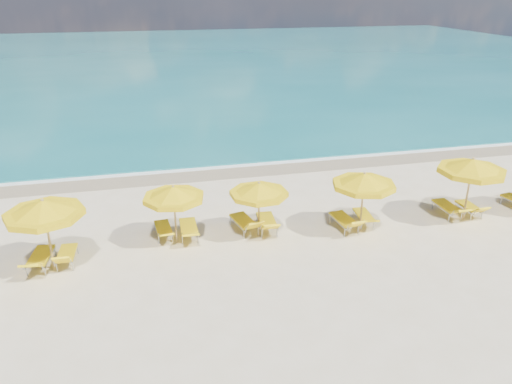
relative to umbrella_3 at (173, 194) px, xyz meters
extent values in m
plane|color=beige|center=(3.20, -0.42, -1.88)|extent=(120.00, 120.00, 0.00)
cube|color=#13666B|center=(3.20, 47.58, -1.88)|extent=(120.00, 80.00, 0.30)
cube|color=tan|center=(3.20, 6.98, -1.88)|extent=(120.00, 2.60, 0.01)
cube|color=white|center=(3.20, 7.78, -1.88)|extent=(120.00, 1.20, 0.03)
cube|color=white|center=(-2.80, 16.58, -1.88)|extent=(14.00, 0.36, 0.05)
cube|color=white|center=(11.20, 23.58, -1.88)|extent=(18.00, 0.30, 0.05)
cylinder|color=tan|center=(-4.06, -0.92, -0.68)|extent=(0.07, 0.07, 2.41)
cone|color=yellow|center=(-4.06, -0.92, 0.33)|extent=(2.50, 2.50, 0.48)
cylinder|color=yellow|center=(-4.06, -0.92, 0.10)|extent=(2.52, 2.52, 0.19)
sphere|color=tan|center=(-4.06, -0.92, 0.58)|extent=(0.11, 0.11, 0.11)
cylinder|color=tan|center=(0.00, 0.00, -0.82)|extent=(0.07, 0.07, 2.11)
cone|color=yellow|center=(0.00, 0.00, 0.06)|extent=(2.53, 2.53, 0.42)
cylinder|color=yellow|center=(0.00, 0.00, -0.14)|extent=(2.56, 2.56, 0.17)
sphere|color=tan|center=(0.00, 0.00, 0.28)|extent=(0.09, 0.09, 0.09)
cylinder|color=tan|center=(2.99, -0.24, -0.85)|extent=(0.06, 0.06, 2.06)
cone|color=yellow|center=(2.99, -0.24, 0.02)|extent=(2.67, 2.67, 0.41)
cylinder|color=yellow|center=(2.99, -0.24, -0.18)|extent=(2.69, 2.69, 0.17)
sphere|color=tan|center=(2.99, -0.24, 0.23)|extent=(0.09, 0.09, 0.09)
cylinder|color=tan|center=(6.79, -0.73, -0.75)|extent=(0.07, 0.07, 2.27)
cone|color=yellow|center=(6.79, -0.73, 0.20)|extent=(2.56, 2.56, 0.45)
cylinder|color=yellow|center=(6.79, -0.73, -0.02)|extent=(2.58, 2.58, 0.18)
sphere|color=tan|center=(6.79, -0.73, 0.44)|extent=(0.10, 0.10, 0.10)
cylinder|color=tan|center=(11.18, -0.76, -0.64)|extent=(0.08, 0.08, 2.48)
cone|color=yellow|center=(11.18, -0.76, 0.40)|extent=(3.36, 3.36, 0.50)
cylinder|color=yellow|center=(11.18, -0.76, 0.16)|extent=(3.39, 3.39, 0.20)
sphere|color=tan|center=(11.18, -0.76, 0.66)|extent=(0.11, 0.11, 0.11)
cube|color=yellow|center=(-4.46, -0.61, -1.50)|extent=(0.76, 1.40, 0.08)
cube|color=yellow|center=(-4.58, -1.54, -1.33)|extent=(0.66, 0.65, 0.39)
cube|color=yellow|center=(-3.66, -0.55, -1.54)|extent=(0.59, 1.22, 0.07)
cube|color=yellow|center=(-3.70, -1.35, -1.34)|extent=(0.56, 0.49, 0.43)
cube|color=yellow|center=(-0.42, 0.62, -1.54)|extent=(0.61, 1.22, 0.07)
cube|color=yellow|center=(-0.36, -0.23, -1.42)|extent=(0.57, 0.58, 0.29)
cube|color=yellow|center=(0.48, 0.42, -1.50)|extent=(0.62, 1.33, 0.08)
cube|color=yellow|center=(0.46, -0.52, -1.38)|extent=(0.60, 0.62, 0.32)
cube|color=yellow|center=(2.55, 0.37, -1.48)|extent=(0.88, 1.47, 0.08)
cube|color=yellow|center=(2.74, -0.54, -1.27)|extent=(0.71, 0.66, 0.48)
cube|color=yellow|center=(3.40, 0.21, -1.49)|extent=(0.72, 1.40, 0.08)
cube|color=yellow|center=(3.32, -0.72, -1.31)|extent=(0.65, 0.62, 0.43)
cube|color=yellow|center=(6.26, -0.35, -1.50)|extent=(0.71, 1.38, 0.08)
cube|color=yellow|center=(6.34, -1.26, -1.30)|extent=(0.64, 0.59, 0.45)
cube|color=yellow|center=(7.21, -0.07, -1.54)|extent=(0.65, 1.22, 0.07)
cube|color=yellow|center=(7.12, -0.89, -1.43)|extent=(0.58, 0.59, 0.28)
cube|color=yellow|center=(10.78, -0.17, -1.50)|extent=(0.60, 1.32, 0.08)
cube|color=yellow|center=(10.77, -1.08, -1.34)|extent=(0.59, 0.58, 0.38)
cube|color=yellow|center=(11.69, -0.30, -1.55)|extent=(0.53, 1.16, 0.07)
cube|color=yellow|center=(11.68, -1.08, -1.38)|extent=(0.52, 0.48, 0.39)
camera|label=1|loc=(-0.93, -16.12, 6.73)|focal=35.00mm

